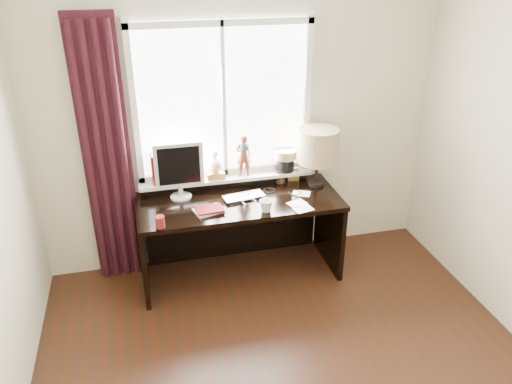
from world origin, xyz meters
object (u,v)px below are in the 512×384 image
object	(u,v)px
desk	(238,219)
table_lamp	(318,146)
laptop	(244,197)
monitor	(179,167)
red_cup	(160,222)
mug	(266,205)

from	to	relation	value
desk	table_lamp	bearing A→B (deg)	2.33
laptop	monitor	world-z (taller)	monitor
red_cup	table_lamp	xyz separation A→B (m)	(1.40, 0.43, 0.32)
table_lamp	desk	bearing A→B (deg)	-177.67
laptop	monitor	xyz separation A→B (m)	(-0.51, 0.14, 0.26)
laptop	monitor	size ratio (longest dim) A/B	0.71
laptop	red_cup	xyz separation A→B (m)	(-0.72, -0.32, 0.03)
laptop	desk	world-z (taller)	laptop
mug	desk	distance (m)	0.48
desk	monitor	size ratio (longest dim) A/B	3.47
red_cup	desk	distance (m)	0.83
laptop	desk	size ratio (longest dim) A/B	0.20
mug	desk	bearing A→B (deg)	115.70
desk	table_lamp	world-z (taller)	table_lamp
mug	red_cup	world-z (taller)	mug
desk	monitor	distance (m)	0.70
monitor	desk	bearing A→B (deg)	-7.36
monitor	table_lamp	distance (m)	1.20
red_cup	table_lamp	distance (m)	1.49
mug	monitor	world-z (taller)	monitor
table_lamp	laptop	bearing A→B (deg)	-170.99
red_cup	monitor	distance (m)	0.55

